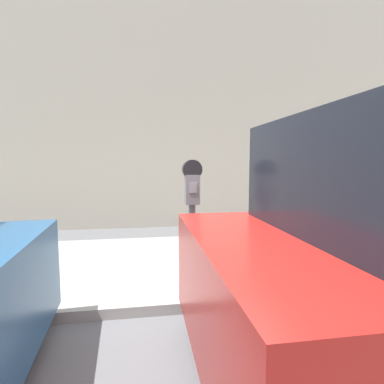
{
  "coord_description": "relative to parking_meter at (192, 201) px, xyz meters",
  "views": [
    {
      "loc": [
        -0.28,
        -2.12,
        1.56
      ],
      "look_at": [
        0.24,
        1.13,
        1.24
      ],
      "focal_mm": 28.0,
      "sensor_mm": 36.0,
      "label": 1
    }
  ],
  "objects": [
    {
      "name": "building_facade",
      "position": [
        -0.24,
        4.08,
        2.04
      ],
      "size": [
        24.0,
        0.3,
        6.33
      ],
      "color": "beige",
      "rests_on": "ground_plane"
    },
    {
      "name": "ground_plane",
      "position": [
        -0.24,
        -1.13,
        -1.13
      ],
      "size": [
        60.0,
        60.0,
        0.0
      ],
      "primitive_type": "plane",
      "color": "slate"
    },
    {
      "name": "parking_meter",
      "position": [
        0.0,
        0.0,
        0.0
      ],
      "size": [
        0.21,
        0.16,
        1.47
      ],
      "color": "slate",
      "rests_on": "sidewalk"
    },
    {
      "name": "sidewalk",
      "position": [
        -0.24,
        1.07,
        -1.07
      ],
      "size": [
        24.0,
        2.8,
        0.12
      ],
      "color": "#9E9B96",
      "rests_on": "ground_plane"
    }
  ]
}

